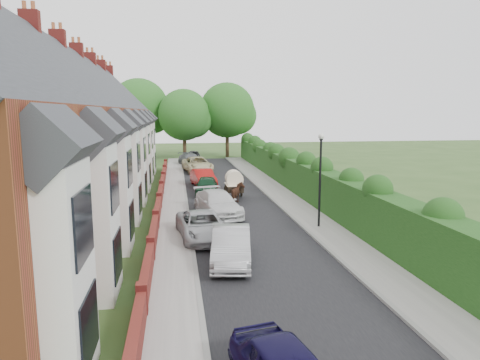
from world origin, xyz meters
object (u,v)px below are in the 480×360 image
at_px(car_silver_a, 231,246).
at_px(car_red, 203,178).
at_px(car_white, 218,203).
at_px(horse_cart, 234,182).
at_px(car_grey, 190,160).
at_px(car_green, 207,186).
at_px(car_silver_b, 202,226).
at_px(horse, 238,193).
at_px(car_beige, 198,165).
at_px(lamppost, 320,168).
at_px(car_black, 193,156).

distance_m(car_silver_a, car_red, 18.80).
distance_m(car_white, horse_cart, 5.29).
bearing_deg(car_grey, car_red, -101.98).
bearing_deg(car_silver_a, car_green, 97.67).
xyz_separation_m(car_silver_b, horse, (2.96, 7.97, 0.04)).
bearing_deg(car_white, car_beige, 78.95).
bearing_deg(horse_cart, car_silver_a, -98.36).
relative_size(lamppost, car_grey, 1.04).
height_order(car_silver_a, car_red, car_red).
bearing_deg(horse, car_silver_b, 87.71).
bearing_deg(car_black, horse_cart, -78.43).
xyz_separation_m(car_beige, car_black, (0.02, 10.64, -0.12)).
distance_m(car_silver_b, car_green, 11.59).
bearing_deg(horse_cart, car_red, 109.54).
bearing_deg(car_silver_b, car_beige, 81.23).
relative_size(car_silver_b, car_beige, 0.84).
bearing_deg(lamppost, car_beige, 103.02).
distance_m(lamppost, car_red, 15.39).
height_order(lamppost, horse_cart, lamppost).
height_order(lamppost, car_red, lamppost).
bearing_deg(car_red, lamppost, -77.38).
bearing_deg(car_green, horse, -55.27).
height_order(lamppost, car_grey, lamppost).
xyz_separation_m(car_green, car_red, (-0.02, 3.62, 0.05)).
height_order(car_silver_b, car_black, car_black).
relative_size(lamppost, car_white, 1.01).
bearing_deg(car_green, car_red, 97.09).
bearing_deg(car_green, lamppost, -56.44).
bearing_deg(car_white, car_black, 78.67).
bearing_deg(car_red, horse_cart, -78.49).
bearing_deg(car_red, car_green, -97.74).
xyz_separation_m(car_white, car_grey, (-0.78, 24.75, -0.02)).
bearing_deg(car_green, car_silver_b, -88.47).
xyz_separation_m(car_green, car_grey, (-0.59, 17.99, 0.04)).
xyz_separation_m(car_red, horse_cart, (1.91, -5.39, 0.45)).
height_order(car_green, car_beige, car_beige).
distance_m(car_beige, car_grey, 5.41).
bearing_deg(horse_cart, horse, -90.00).
height_order(car_silver_a, car_white, car_white).
distance_m(lamppost, car_beige, 23.94).
xyz_separation_m(car_red, horse, (1.91, -7.19, -0.03)).
relative_size(car_silver_b, car_black, 1.22).
xyz_separation_m(car_grey, horse_cart, (2.48, -19.76, 0.47)).
distance_m(car_white, car_black, 30.01).
bearing_deg(car_grey, car_beige, -98.33).
bearing_deg(lamppost, car_green, 116.76).
relative_size(lamppost, car_green, 1.28).
xyz_separation_m(car_white, car_black, (-0.20, 30.01, -0.07)).
bearing_deg(car_silver_b, car_green, 78.41).
height_order(car_silver_a, horse, car_silver_a).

